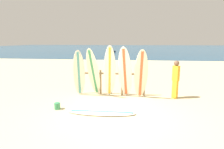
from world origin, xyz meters
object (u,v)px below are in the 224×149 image
object	(u,v)px
small_boat_offshore	(111,51)
surfboard_leaning_left	(93,72)
surfboard_leaning_center_left	(110,71)
sand_bucket	(57,106)
beachgoer_standing	(176,78)
surfboard_leaning_far_left	(79,73)
surfboard_rack	(111,79)
surfboard_leaning_center_right	(141,74)
surfboard_leaning_center	(125,72)
surfboard_lying_on_sand	(102,112)

from	to	relation	value
small_boat_offshore	surfboard_leaning_left	bearing A→B (deg)	-83.78
surfboard_leaning_center_left	sand_bucket	bearing A→B (deg)	-133.78
surfboard_leaning_left	beachgoer_standing	size ratio (longest dim) A/B	1.33
beachgoer_standing	surfboard_leaning_left	bearing A→B (deg)	-176.73
small_boat_offshore	surfboard_leaning_far_left	bearing A→B (deg)	-84.94
surfboard_rack	beachgoer_standing	xyz separation A→B (m)	(2.80, -0.19, 0.19)
surfboard_leaning_left	surfboard_leaning_center_right	distance (m)	2.06
sand_bucket	small_boat_offshore	bearing A→B (deg)	94.26
surfboard_leaning_center	beachgoer_standing	size ratio (longest dim) A/B	1.37
surfboard_rack	surfboard_leaning_center_right	size ratio (longest dim) A/B	1.43
surfboard_leaning_center_left	sand_bucket	size ratio (longest dim) A/B	9.52
surfboard_leaning_center_right	beachgoer_standing	world-z (taller)	surfboard_leaning_center_right
surfboard_leaning_far_left	small_boat_offshore	world-z (taller)	surfboard_leaning_far_left
small_boat_offshore	sand_bucket	bearing A→B (deg)	-85.74
surfboard_leaning_far_left	surfboard_leaning_left	xyz separation A→B (m)	(0.66, -0.02, 0.05)
surfboard_leaning_left	beachgoer_standing	xyz separation A→B (m)	(3.53, 0.20, -0.19)
surfboard_leaning_far_left	surfboard_leaning_center	bearing A→B (deg)	-0.25
surfboard_rack	surfboard_leaning_center_right	world-z (taller)	surfboard_leaning_center_right
surfboard_leaning_center_left	small_boat_offshore	distance (m)	32.47
surfboard_lying_on_sand	surfboard_leaning_left	bearing A→B (deg)	110.27
surfboard_leaning_left	small_boat_offshore	xyz separation A→B (m)	(-3.51, 32.24, -0.84)
surfboard_leaning_left	surfboard_lying_on_sand	distance (m)	2.28
surfboard_lying_on_sand	sand_bucket	xyz separation A→B (m)	(-1.68, 0.20, 0.09)
surfboard_rack	small_boat_offshore	distance (m)	32.14
surfboard_leaning_center_left	surfboard_leaning_center	distance (m)	0.68
surfboard_leaning_left	surfboard_leaning_center_left	size ratio (longest dim) A/B	0.95
surfboard_leaning_center	small_boat_offshore	xyz separation A→B (m)	(-4.89, 32.23, -0.87)
surfboard_rack	surfboard_leaning_left	distance (m)	0.91
surfboard_lying_on_sand	surfboard_leaning_center	bearing A→B (deg)	70.43
surfboard_leaning_center	surfboard_leaning_center_right	xyz separation A→B (m)	(0.68, -0.05, -0.05)
surfboard_leaning_center	small_boat_offshore	size ratio (longest dim) A/B	0.97
surfboard_leaning_left	surfboard_leaning_far_left	bearing A→B (deg)	178.23
surfboard_rack	surfboard_leaning_center	distance (m)	0.85
surfboard_leaning_center_left	surfboard_leaning_center	world-z (taller)	surfboard_leaning_center_left
surfboard_leaning_center_right	surfboard_lying_on_sand	size ratio (longest dim) A/B	0.92
surfboard_leaning_center_left	surfboard_leaning_center_right	world-z (taller)	surfboard_leaning_center_left
small_boat_offshore	beachgoer_standing	bearing A→B (deg)	-77.60
small_boat_offshore	sand_bucket	xyz separation A→B (m)	(2.53, -33.94, -0.14)
sand_bucket	surfboard_rack	bearing A→B (deg)	50.58
surfboard_lying_on_sand	small_boat_offshore	xyz separation A→B (m)	(-4.21, 34.14, 0.22)
surfboard_leaning_far_left	small_boat_offshore	size ratio (longest dim) A/B	0.90
surfboard_rack	surfboard_leaning_center	size ratio (longest dim) A/B	1.37
surfboard_leaning_center_right	sand_bucket	world-z (taller)	surfboard_leaning_center_right
surfboard_leaning_far_left	surfboard_leaning_left	bearing A→B (deg)	-1.77
surfboard_leaning_left	surfboard_leaning_center_right	bearing A→B (deg)	-1.09
surfboard_rack	surfboard_leaning_center	bearing A→B (deg)	-30.38
surfboard_leaning_center	beachgoer_standing	distance (m)	2.18
surfboard_leaning_far_left	beachgoer_standing	world-z (taller)	surfboard_leaning_far_left
surfboard_leaning_center_right	beachgoer_standing	size ratio (longest dim) A/B	1.30
beachgoer_standing	small_boat_offshore	world-z (taller)	beachgoer_standing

